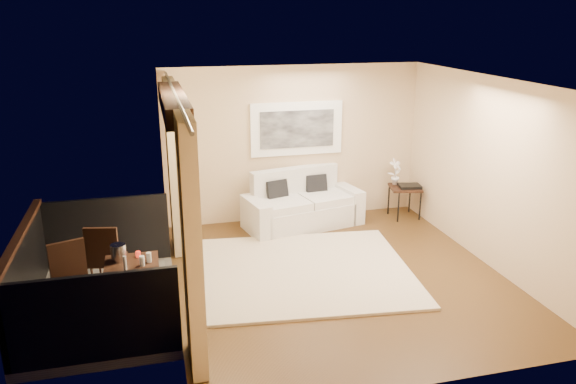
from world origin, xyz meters
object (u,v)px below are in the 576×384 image
object	(u,v)px
orchid	(395,172)
bistro_table	(132,270)
side_table	(405,190)
balcony_chair_near	(71,276)
balcony_chair_far	(105,255)
ice_bucket	(118,252)
sofa	(301,206)

from	to	relation	value
orchid	bistro_table	size ratio (longest dim) A/B	0.66
side_table	bistro_table	distance (m)	5.29
orchid	balcony_chair_near	size ratio (longest dim) A/B	0.50
orchid	balcony_chair_far	xyz separation A→B (m)	(-4.90, -1.92, -0.25)
balcony_chair_near	ice_bucket	bearing A→B (deg)	-25.62
side_table	balcony_chair_far	bearing A→B (deg)	-160.81
balcony_chair_near	ice_bucket	world-z (taller)	balcony_chair_near
side_table	balcony_chair_near	xyz separation A→B (m)	(-5.38, -2.29, 0.05)
bistro_table	side_table	bearing A→B (deg)	27.96
sofa	balcony_chair_far	xyz separation A→B (m)	(-3.13, -1.84, 0.22)
sofa	ice_bucket	size ratio (longest dim) A/B	10.66
sofa	ice_bucket	xyz separation A→B (m)	(-2.92, -2.44, 0.49)
side_table	bistro_table	bearing A→B (deg)	-152.04
balcony_chair_far	ice_bucket	distance (m)	0.69
sofa	orchid	bearing A→B (deg)	-9.49
sofa	side_table	distance (m)	1.91
orchid	balcony_chair_near	xyz separation A→B (m)	(-5.25, -2.46, -0.25)
orchid	bistro_table	xyz separation A→B (m)	(-4.54, -2.65, -0.16)
side_table	balcony_chair_near	bearing A→B (deg)	-156.92
bistro_table	balcony_chair_far	size ratio (longest dim) A/B	0.75
sofa	balcony_chair_near	world-z (taller)	balcony_chair_near
orchid	bistro_table	bearing A→B (deg)	-149.75
side_table	orchid	xyz separation A→B (m)	(-0.13, 0.17, 0.30)
orchid	ice_bucket	world-z (taller)	orchid
balcony_chair_far	ice_bucket	xyz separation A→B (m)	(0.21, -0.60, 0.27)
sofa	orchid	size ratio (longest dim) A/B	4.43
side_table	balcony_chair_far	distance (m)	5.33
balcony_chair_near	ice_bucket	size ratio (longest dim) A/B	4.86
orchid	ice_bucket	xyz separation A→B (m)	(-4.69, -2.52, 0.02)
sofa	balcony_chair_far	distance (m)	3.64
orchid	ice_bucket	size ratio (longest dim) A/B	2.41
orchid	balcony_chair_far	size ratio (longest dim) A/B	0.50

